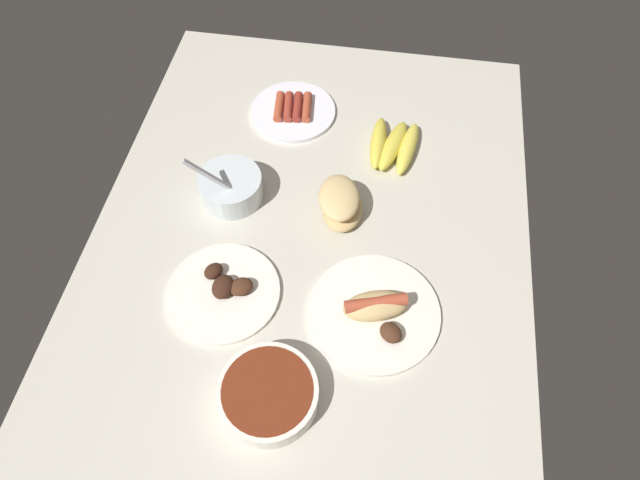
% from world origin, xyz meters
% --- Properties ---
extents(ground_plane, '(1.20, 0.90, 0.03)m').
position_xyz_m(ground_plane, '(0.00, 0.00, -0.01)').
color(ground_plane, beige).
extents(plate_grilled_meat, '(0.22, 0.22, 0.04)m').
position_xyz_m(plate_grilled_meat, '(0.17, -0.14, 0.01)').
color(plate_grilled_meat, white).
rests_on(plate_grilled_meat, ground_plane).
extents(banana_bunch, '(0.17, 0.12, 0.04)m').
position_xyz_m(banana_bunch, '(-0.25, 0.15, 0.02)').
color(banana_bunch, '#E5D14C').
rests_on(banana_bunch, ground_plane).
extents(bowl_coleslaw, '(0.14, 0.14, 0.15)m').
position_xyz_m(bowl_coleslaw, '(-0.06, -0.18, 0.03)').
color(bowl_coleslaw, silver).
rests_on(bowl_coleslaw, ground_plane).
extents(bowl_chili, '(0.17, 0.17, 0.05)m').
position_xyz_m(bowl_chili, '(0.36, -0.01, 0.03)').
color(bowl_chili, white).
rests_on(bowl_chili, ground_plane).
extents(bread_stack, '(0.13, 0.10, 0.07)m').
position_xyz_m(bread_stack, '(-0.05, 0.05, 0.04)').
color(bread_stack, tan).
rests_on(bread_stack, ground_plane).
extents(plate_hotdog_assembled, '(0.25, 0.25, 0.06)m').
position_xyz_m(plate_hotdog_assembled, '(0.17, 0.15, 0.02)').
color(plate_hotdog_assembled, white).
rests_on(plate_hotdog_assembled, ground_plane).
extents(plate_sausages, '(0.20, 0.20, 0.03)m').
position_xyz_m(plate_sausages, '(-0.33, -0.10, 0.01)').
color(plate_sausages, white).
rests_on(plate_sausages, ground_plane).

